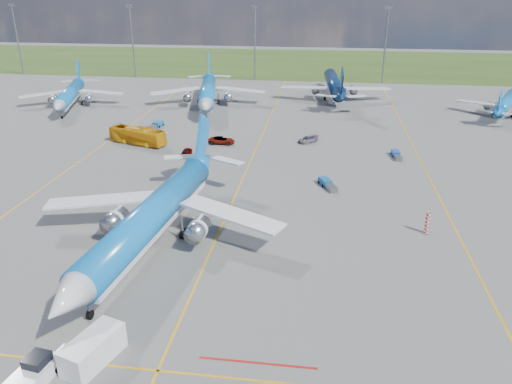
# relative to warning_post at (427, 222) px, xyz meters

# --- Properties ---
(ground) EXTENTS (400.00, 400.00, 0.00)m
(ground) POSITION_rel_warning_post_xyz_m (-26.00, -8.00, -1.50)
(ground) COLOR #555553
(ground) RESTS_ON ground
(grass_strip) EXTENTS (400.00, 80.00, 0.01)m
(grass_strip) POSITION_rel_warning_post_xyz_m (-26.00, 142.00, -1.50)
(grass_strip) COLOR #2D4719
(grass_strip) RESTS_ON ground
(taxiway_lines) EXTENTS (60.25, 160.00, 0.02)m
(taxiway_lines) POSITION_rel_warning_post_xyz_m (-25.83, 19.70, -1.49)
(taxiway_lines) COLOR orange
(taxiway_lines) RESTS_ON ground
(floodlight_masts) EXTENTS (202.20, 0.50, 22.70)m
(floodlight_masts) POSITION_rel_warning_post_xyz_m (-16.00, 102.00, 11.06)
(floodlight_masts) COLOR slate
(floodlight_masts) RESTS_ON ground
(warning_post) EXTENTS (0.50, 0.50, 3.00)m
(warning_post) POSITION_rel_warning_post_xyz_m (0.00, 0.00, 0.00)
(warning_post) COLOR red
(warning_post) RESTS_ON ground
(bg_jet_nw) EXTENTS (36.50, 42.25, 9.41)m
(bg_jet_nw) POSITION_rel_warning_post_xyz_m (-77.02, 58.89, -1.50)
(bg_jet_nw) COLOR blue
(bg_jet_nw) RESTS_ON ground
(bg_jet_nnw) EXTENTS (39.15, 46.93, 10.88)m
(bg_jet_nnw) POSITION_rel_warning_post_xyz_m (-42.80, 64.28, -1.50)
(bg_jet_nnw) COLOR blue
(bg_jet_nnw) RESTS_ON ground
(bg_jet_n) EXTENTS (34.25, 43.23, 10.73)m
(bg_jet_n) POSITION_rel_warning_post_xyz_m (-11.11, 78.81, -1.50)
(bg_jet_n) COLOR #081E43
(bg_jet_n) RESTS_ON ground
(bg_jet_ne) EXTENTS (34.32, 38.01, 8.12)m
(bg_jet_ne) POSITION_rel_warning_post_xyz_m (29.38, 65.89, -1.50)
(bg_jet_ne) COLOR blue
(bg_jet_ne) RESTS_ON ground
(main_airliner) EXTENTS (37.21, 46.47, 11.37)m
(main_airliner) POSITION_rel_warning_post_xyz_m (-33.03, -7.85, -1.50)
(main_airliner) COLOR blue
(main_airliner) RESTS_ON ground
(pushback_tug) EXTENTS (2.89, 6.18, 2.05)m
(pushback_tug) POSITION_rel_warning_post_xyz_m (-35.26, -30.37, -0.67)
(pushback_tug) COLOR silver
(pushback_tug) RESTS_ON ground
(service_van) EXTENTS (4.05, 6.06, 2.45)m
(service_van) POSITION_rel_warning_post_xyz_m (-31.58, -27.63, -0.27)
(service_van) COLOR white
(service_van) RESTS_ON ground
(apron_bus) EXTENTS (12.28, 6.61, 3.35)m
(apron_bus) POSITION_rel_warning_post_xyz_m (-49.32, 31.25, 0.17)
(apron_bus) COLOR #E69F0D
(apron_bus) RESTS_ON ground
(service_car_a) EXTENTS (1.65, 3.84, 1.29)m
(service_car_a) POSITION_rel_warning_post_xyz_m (-38.05, 25.43, -0.85)
(service_car_a) COLOR #999999
(service_car_a) RESTS_ON ground
(service_car_b) EXTENTS (5.15, 2.40, 1.43)m
(service_car_b) POSITION_rel_warning_post_xyz_m (-33.08, 33.49, -0.79)
(service_car_b) COLOR #999999
(service_car_b) RESTS_ON ground
(service_car_c) EXTENTS (4.44, 4.26, 1.27)m
(service_car_c) POSITION_rel_warning_post_xyz_m (-16.38, 36.78, -0.86)
(service_car_c) COLOR #999999
(service_car_c) RESTS_ON ground
(baggage_tug_w) EXTENTS (3.09, 4.88, 1.07)m
(baggage_tug_w) POSITION_rel_warning_post_xyz_m (-12.46, 13.81, -1.00)
(baggage_tug_w) COLOR #165288
(baggage_tug_w) RESTS_ON ground
(baggage_tug_c) EXTENTS (2.33, 5.32, 1.16)m
(baggage_tug_c) POSITION_rel_warning_post_xyz_m (-49.59, 43.09, -0.96)
(baggage_tug_c) COLOR #195C97
(baggage_tug_c) RESTS_ON ground
(baggage_tug_e) EXTENTS (1.48, 4.53, 1.00)m
(baggage_tug_e) POSITION_rel_warning_post_xyz_m (-0.13, 29.79, -1.03)
(baggage_tug_e) COLOR #1B47A7
(baggage_tug_e) RESTS_ON ground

